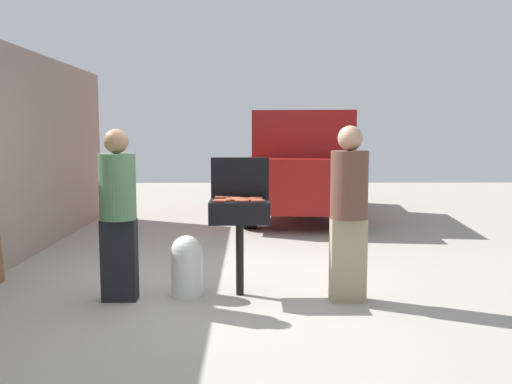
% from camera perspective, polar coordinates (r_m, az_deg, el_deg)
% --- Properties ---
extents(ground_plane, '(24.00, 24.00, 0.00)m').
position_cam_1_polar(ground_plane, '(5.79, -4.47, -10.27)').
color(ground_plane, '#9E998E').
extents(bbq_grill, '(0.60, 0.44, 0.97)m').
position_cam_1_polar(bbq_grill, '(5.44, -1.73, -2.42)').
color(bbq_grill, black).
rests_on(bbq_grill, ground).
extents(grill_lid_open, '(0.60, 0.05, 0.42)m').
position_cam_1_polar(grill_lid_open, '(5.62, -1.70, 1.52)').
color(grill_lid_open, black).
rests_on(grill_lid_open, bbq_grill).
extents(hot_dog_0, '(0.13, 0.04, 0.03)m').
position_cam_1_polar(hot_dog_0, '(5.31, -3.47, -0.90)').
color(hot_dog_0, '#C6593D').
rests_on(hot_dog_0, bbq_grill).
extents(hot_dog_1, '(0.13, 0.04, 0.03)m').
position_cam_1_polar(hot_dog_1, '(5.38, -2.51, -0.80)').
color(hot_dog_1, '#C6593D').
rests_on(hot_dog_1, bbq_grill).
extents(hot_dog_2, '(0.13, 0.04, 0.03)m').
position_cam_1_polar(hot_dog_2, '(5.45, -0.65, -0.71)').
color(hot_dog_2, '#B74C33').
rests_on(hot_dog_2, bbq_grill).
extents(hot_dog_3, '(0.13, 0.03, 0.03)m').
position_cam_1_polar(hot_dog_3, '(5.31, -1.54, -0.90)').
color(hot_dog_3, '#C6593D').
rests_on(hot_dog_3, bbq_grill).
extents(hot_dog_4, '(0.13, 0.03, 0.03)m').
position_cam_1_polar(hot_dog_4, '(5.44, -1.89, -0.73)').
color(hot_dog_4, '#C6593D').
rests_on(hot_dog_4, bbq_grill).
extents(hot_dog_5, '(0.13, 0.03, 0.03)m').
position_cam_1_polar(hot_dog_5, '(5.57, -3.69, -0.57)').
color(hot_dog_5, '#C6593D').
rests_on(hot_dog_5, bbq_grill).
extents(hot_dog_6, '(0.13, 0.04, 0.03)m').
position_cam_1_polar(hot_dog_6, '(5.37, -0.20, -0.81)').
color(hot_dog_6, '#C6593D').
rests_on(hot_dog_6, bbq_grill).
extents(hot_dog_7, '(0.13, 0.04, 0.03)m').
position_cam_1_polar(hot_dog_7, '(5.27, -3.88, -0.97)').
color(hot_dog_7, '#B74C33').
rests_on(hot_dog_7, bbq_grill).
extents(hot_dog_8, '(0.13, 0.03, 0.03)m').
position_cam_1_polar(hot_dog_8, '(5.27, -1.50, -0.96)').
color(hot_dog_8, '#B74C33').
rests_on(hot_dog_8, bbq_grill).
extents(hot_dog_9, '(0.13, 0.04, 0.03)m').
position_cam_1_polar(hot_dog_9, '(5.51, -2.44, -0.64)').
color(hot_dog_9, '#C6593D').
rests_on(hot_dog_9, bbq_grill).
extents(hot_dog_10, '(0.13, 0.04, 0.03)m').
position_cam_1_polar(hot_dog_10, '(5.27, 0.21, -0.96)').
color(hot_dog_10, '#B74C33').
rests_on(hot_dog_10, bbq_grill).
extents(hot_dog_11, '(0.13, 0.04, 0.03)m').
position_cam_1_polar(hot_dog_11, '(5.35, -3.71, -0.86)').
color(hot_dog_11, '#C6593D').
rests_on(hot_dog_11, bbq_grill).
extents(hot_dog_12, '(0.13, 0.04, 0.03)m').
position_cam_1_polar(hot_dog_12, '(5.48, -2.01, -0.67)').
color(hot_dog_12, '#B74C33').
rests_on(hot_dog_12, bbq_grill).
extents(hot_dog_13, '(0.13, 0.03, 0.03)m').
position_cam_1_polar(hot_dog_13, '(5.50, 0.01, -0.65)').
color(hot_dog_13, '#AD4228').
rests_on(hot_dog_13, bbq_grill).
extents(hot_dog_14, '(0.13, 0.03, 0.03)m').
position_cam_1_polar(hot_dog_14, '(5.32, 0.02, -0.88)').
color(hot_dog_14, '#B74C33').
rests_on(hot_dog_14, bbq_grill).
extents(hot_dog_15, '(0.13, 0.03, 0.03)m').
position_cam_1_polar(hot_dog_15, '(5.35, -1.74, -0.85)').
color(hot_dog_15, '#AD4228').
rests_on(hot_dog_15, bbq_grill).
extents(propane_tank, '(0.32, 0.32, 0.62)m').
position_cam_1_polar(propane_tank, '(5.56, -7.30, -7.57)').
color(propane_tank, silver).
rests_on(propane_tank, ground).
extents(person_left, '(0.35, 0.35, 1.68)m').
position_cam_1_polar(person_left, '(5.42, -14.32, -1.71)').
color(person_left, black).
rests_on(person_left, ground).
extents(person_right, '(0.36, 0.36, 1.71)m').
position_cam_1_polar(person_right, '(5.30, 9.75, -1.59)').
color(person_right, gray).
rests_on(person_right, ground).
extents(parked_minivan, '(2.42, 4.58, 2.02)m').
position_cam_1_polar(parked_minivan, '(10.65, 5.10, 2.95)').
color(parked_minivan, maroon).
rests_on(parked_minivan, ground).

